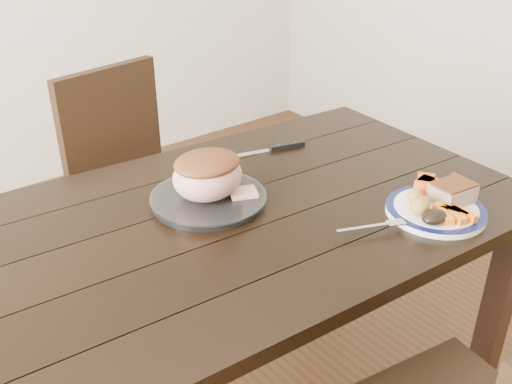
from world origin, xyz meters
TOP-DOWN VIEW (x-y plane):
  - dining_table at (0.00, 0.00)m, footprint 1.67×1.03m
  - chair_far at (0.10, 0.74)m, footprint 0.49×0.50m
  - dinner_plate at (0.43, -0.33)m, footprint 0.25×0.25m
  - plate_rim at (0.43, -0.33)m, footprint 0.25×0.25m
  - serving_platter at (0.00, 0.09)m, footprint 0.30×0.30m
  - pork_slice at (0.48, -0.33)m, footprint 0.11×0.09m
  - roasted_potatoes at (0.38, -0.31)m, footprint 0.09×0.09m
  - carrot_batons at (0.42, -0.38)m, footprint 0.08×0.11m
  - pumpkin_wedges at (0.48, -0.25)m, footprint 0.08×0.07m
  - dark_mushroom at (0.36, -0.37)m, footprint 0.07×0.05m
  - fork at (0.24, -0.29)m, footprint 0.17×0.09m
  - roast_joint at (0.00, 0.09)m, footprint 0.19×0.16m
  - cut_slice at (0.08, 0.03)m, footprint 0.09×0.08m
  - carving_knife at (0.37, 0.24)m, footprint 0.31×0.11m

SIDE VIEW (x-z plane):
  - chair_far at x=0.10m, z-range 0.06..0.99m
  - dining_table at x=0.00m, z-range 0.28..1.03m
  - carving_knife at x=0.37m, z-range 0.75..0.76m
  - dinner_plate at x=0.43m, z-range 0.75..0.77m
  - serving_platter at x=0.00m, z-range 0.75..0.77m
  - plate_rim at x=0.43m, z-range 0.76..0.78m
  - fork at x=0.24m, z-range 0.77..0.77m
  - cut_slice at x=0.08m, z-range 0.77..0.78m
  - carrot_batons at x=0.42m, z-range 0.77..0.79m
  - dark_mushroom at x=0.36m, z-range 0.77..0.80m
  - pumpkin_wedges at x=0.48m, z-range 0.77..0.81m
  - roasted_potatoes at x=0.38m, z-range 0.77..0.81m
  - pork_slice at x=0.48m, z-range 0.77..0.82m
  - roast_joint at x=0.00m, z-range 0.77..0.89m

